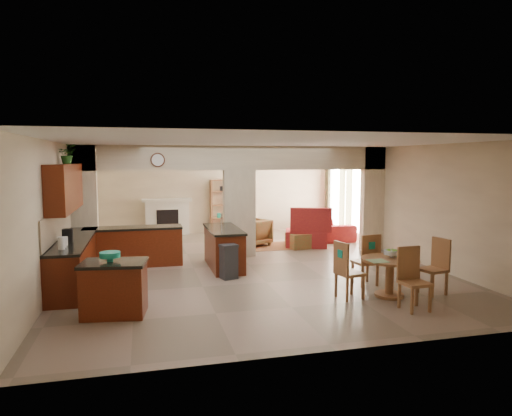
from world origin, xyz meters
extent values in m
plane|color=#846C5B|center=(0.00, 0.00, 0.00)|extent=(10.00, 10.00, 0.00)
plane|color=white|center=(0.00, 0.00, 2.80)|extent=(10.00, 10.00, 0.00)
plane|color=beige|center=(0.00, 5.00, 1.40)|extent=(8.00, 0.00, 8.00)
plane|color=beige|center=(0.00, -5.00, 1.40)|extent=(8.00, 0.00, 8.00)
plane|color=beige|center=(-4.00, 0.00, 1.40)|extent=(0.00, 10.00, 10.00)
plane|color=beige|center=(4.00, 0.00, 1.40)|extent=(0.00, 10.00, 10.00)
cube|color=beige|center=(-3.70, 1.00, 1.40)|extent=(0.60, 0.25, 2.80)
cube|color=beige|center=(0.00, 1.00, 1.10)|extent=(0.80, 0.25, 2.20)
cube|color=beige|center=(3.70, 1.00, 1.40)|extent=(0.60, 0.25, 2.80)
cube|color=beige|center=(0.00, 1.00, 2.50)|extent=(8.00, 0.25, 0.60)
cube|color=#421607|center=(-3.70, -0.80, 0.43)|extent=(0.60, 3.20, 0.86)
cube|color=black|center=(-3.70, -0.80, 0.89)|extent=(0.62, 3.22, 0.05)
cube|color=tan|center=(-3.98, -0.80, 1.20)|extent=(0.02, 3.20, 0.55)
cube|color=#421607|center=(-2.60, 0.57, 0.43)|extent=(2.20, 0.60, 0.86)
cube|color=black|center=(-2.60, 0.57, 0.89)|extent=(2.22, 0.62, 0.05)
cube|color=#421607|center=(-3.82, -0.80, 1.92)|extent=(0.35, 2.40, 0.90)
cube|color=#421607|center=(-0.60, -0.10, 0.43)|extent=(0.65, 1.80, 0.86)
cube|color=black|center=(-0.60, -0.10, 0.89)|extent=(0.70, 1.85, 0.05)
cube|color=silver|center=(-0.60, -0.95, 0.42)|extent=(0.58, 0.04, 0.70)
cylinder|color=#512B1B|center=(-2.00, 0.85, 2.45)|extent=(0.34, 0.03, 0.34)
cube|color=brown|center=(1.20, 2.10, 0.01)|extent=(1.60, 1.30, 0.01)
cube|color=beige|center=(-1.60, 4.84, 0.55)|extent=(1.40, 0.28, 1.10)
cube|color=black|center=(-1.60, 4.70, 0.50)|extent=(0.70, 0.04, 0.70)
cube|color=beige|center=(-1.60, 4.82, 1.15)|extent=(1.60, 0.35, 0.10)
cube|color=brown|center=(0.35, 4.82, 0.90)|extent=(1.00, 0.32, 1.80)
cube|color=white|center=(3.97, 2.30, 1.20)|extent=(0.02, 0.90, 1.90)
cube|color=white|center=(3.97, 4.00, 1.20)|extent=(0.02, 0.90, 1.90)
cube|color=white|center=(3.97, 3.15, 1.05)|extent=(0.02, 0.70, 2.10)
cube|color=#44261B|center=(3.93, 1.70, 1.20)|extent=(0.10, 0.28, 2.30)
cube|color=#44261B|center=(3.93, 2.90, 1.20)|extent=(0.10, 0.28, 2.30)
cube|color=#44261B|center=(3.93, 3.40, 1.20)|extent=(0.10, 0.28, 2.30)
cube|color=#44261B|center=(3.93, 4.60, 1.20)|extent=(0.10, 0.28, 2.30)
cylinder|color=white|center=(1.50, 3.00, 2.56)|extent=(1.00, 1.00, 0.10)
cube|color=#421607|center=(-2.84, -2.87, 0.41)|extent=(1.03, 0.79, 0.81)
cube|color=black|center=(-2.84, -2.87, 0.84)|extent=(1.08, 0.84, 0.05)
cylinder|color=#159578|center=(-2.89, -2.85, 0.94)|extent=(0.32, 0.32, 0.15)
cube|color=#2C2C2E|center=(-0.67, -1.12, 0.33)|extent=(0.37, 0.34, 0.66)
cylinder|color=brown|center=(1.90, -3.05, 0.68)|extent=(1.02, 1.02, 0.04)
cylinder|color=brown|center=(1.90, -3.05, 0.35)|extent=(0.15, 0.15, 0.66)
cylinder|color=brown|center=(1.90, -3.05, 0.03)|extent=(0.52, 0.52, 0.06)
cylinder|color=#61A423|center=(1.97, -2.97, 0.77)|extent=(0.28, 0.28, 0.15)
imported|color=maroon|center=(3.30, 3.27, 0.37)|extent=(2.53, 0.99, 0.74)
cube|color=maroon|center=(2.13, 1.90, 0.23)|extent=(1.37, 1.25, 0.45)
imported|color=#99331B|center=(0.69, 2.36, 0.38)|extent=(1.12, 1.13, 0.77)
cube|color=#99331B|center=(1.83, 1.66, 0.21)|extent=(0.65, 0.65, 0.42)
imported|color=#1B4B14|center=(-3.82, -0.34, 2.57)|extent=(0.41, 0.38, 0.39)
cube|color=brown|center=(1.84, -2.23, 0.45)|extent=(0.46, 0.46, 0.05)
cube|color=brown|center=(1.99, -2.04, 0.22)|extent=(0.04, 0.04, 0.44)
cube|color=brown|center=(1.65, -2.08, 0.22)|extent=(0.04, 0.04, 0.44)
cube|color=brown|center=(2.03, -2.38, 0.22)|extent=(0.04, 0.04, 0.44)
cube|color=brown|center=(1.69, -2.41, 0.22)|extent=(0.04, 0.04, 0.44)
cube|color=brown|center=(1.86, -2.42, 0.75)|extent=(0.42, 0.09, 0.55)
cube|color=#159578|center=(1.86, -2.44, 0.82)|extent=(0.14, 0.03, 0.14)
cube|color=brown|center=(2.74, -3.09, 0.45)|extent=(0.49, 0.49, 0.05)
cube|color=brown|center=(2.55, -2.96, 0.22)|extent=(0.04, 0.04, 0.44)
cube|color=brown|center=(2.61, -3.29, 0.22)|extent=(0.04, 0.04, 0.44)
cube|color=brown|center=(2.88, -2.90, 0.22)|extent=(0.04, 0.04, 0.44)
cube|color=brown|center=(2.94, -3.23, 0.22)|extent=(0.04, 0.04, 0.44)
cube|color=brown|center=(2.93, -3.06, 0.75)|extent=(0.12, 0.42, 0.55)
cube|color=#159578|center=(2.96, -3.05, 0.82)|extent=(0.04, 0.14, 0.14)
cube|color=brown|center=(1.90, -3.83, 0.45)|extent=(0.45, 0.45, 0.05)
cube|color=brown|center=(1.74, -4.01, 0.22)|extent=(0.04, 0.04, 0.44)
cube|color=brown|center=(2.08, -3.98, 0.22)|extent=(0.04, 0.04, 0.44)
cube|color=brown|center=(1.72, -3.67, 0.22)|extent=(0.04, 0.04, 0.44)
cube|color=brown|center=(2.06, -3.64, 0.22)|extent=(0.04, 0.04, 0.44)
cube|color=brown|center=(1.89, -3.64, 0.75)|extent=(0.42, 0.07, 0.55)
cube|color=#159578|center=(1.89, -3.61, 0.82)|extent=(0.14, 0.02, 0.14)
cube|color=brown|center=(1.16, -2.96, 0.45)|extent=(0.49, 0.49, 0.05)
cube|color=brown|center=(1.36, -3.10, 0.22)|extent=(0.04, 0.04, 0.44)
cube|color=brown|center=(1.30, -2.76, 0.22)|extent=(0.04, 0.04, 0.44)
cube|color=brown|center=(1.02, -3.16, 0.22)|extent=(0.04, 0.04, 0.44)
cube|color=brown|center=(0.96, -2.83, 0.22)|extent=(0.04, 0.04, 0.44)
cube|color=brown|center=(0.97, -3.00, 0.75)|extent=(0.12, 0.42, 0.55)
cube|color=#159578|center=(0.95, -3.00, 0.82)|extent=(0.04, 0.14, 0.14)
camera|label=1|loc=(-2.37, -10.23, 2.45)|focal=32.00mm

